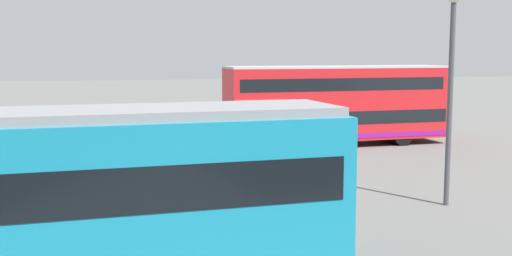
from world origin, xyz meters
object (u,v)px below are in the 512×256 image
object	(u,v)px
pedestrian_near_railing	(231,154)
info_sign	(70,137)
double_decker_bus	(336,105)
street_lamp	(451,81)

from	to	relation	value
pedestrian_near_railing	info_sign	bearing A→B (deg)	-0.53
double_decker_bus	pedestrian_near_railing	size ratio (longest dim) A/B	7.33
info_sign	double_decker_bus	bearing A→B (deg)	-150.79
pedestrian_near_railing	street_lamp	xyz separation A→B (m)	(-5.71, 5.41, 2.88)
info_sign	street_lamp	size ratio (longest dim) A/B	0.39
double_decker_bus	info_sign	xyz separation A→B (m)	(12.28, 6.87, -0.31)
double_decker_bus	street_lamp	size ratio (longest dim) A/B	1.81
double_decker_bus	street_lamp	bearing A→B (deg)	85.94
pedestrian_near_railing	street_lamp	distance (m)	8.38
double_decker_bus	pedestrian_near_railing	world-z (taller)	double_decker_bus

